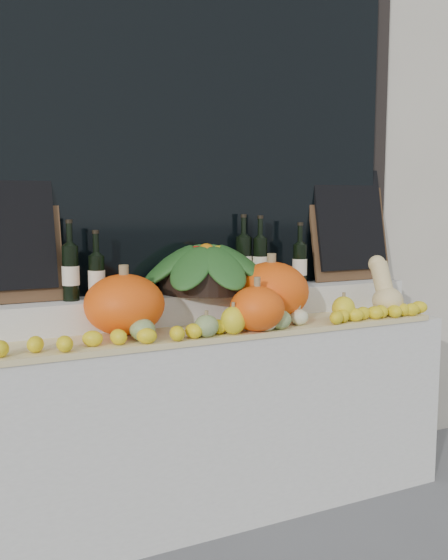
{
  "coord_description": "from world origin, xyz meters",
  "views": [
    {
      "loc": [
        -1.25,
        -1.08,
        1.47
      ],
      "look_at": [
        0.0,
        1.45,
        1.12
      ],
      "focal_mm": 40.0,
      "sensor_mm": 36.0,
      "label": 1
    }
  ],
  "objects_px": {
    "produce_bowl": "(206,267)",
    "wine_bottle_tall": "(244,261)",
    "pumpkin_right": "(271,291)",
    "butternut_squash": "(385,290)",
    "pumpkin_left": "(124,305)"
  },
  "relations": [
    {
      "from": "produce_bowl",
      "to": "wine_bottle_tall",
      "type": "relative_size",
      "value": 1.89
    },
    {
      "from": "pumpkin_right",
      "to": "butternut_squash",
      "type": "xyz_separation_m",
      "value": [
        0.62,
        -0.09,
        -0.02
      ]
    },
    {
      "from": "butternut_squash",
      "to": "pumpkin_left",
      "type": "bearing_deg",
      "value": 175.72
    },
    {
      "from": "pumpkin_left",
      "to": "wine_bottle_tall",
      "type": "bearing_deg",
      "value": 18.17
    },
    {
      "from": "butternut_squash",
      "to": "wine_bottle_tall",
      "type": "relative_size",
      "value": 0.79
    },
    {
      "from": "butternut_squash",
      "to": "produce_bowl",
      "type": "height_order",
      "value": "produce_bowl"
    },
    {
      "from": "wine_bottle_tall",
      "to": "butternut_squash",
      "type": "bearing_deg",
      "value": -27.34
    },
    {
      "from": "pumpkin_left",
      "to": "produce_bowl",
      "type": "xyz_separation_m",
      "value": [
        0.47,
        0.18,
        0.12
      ]
    },
    {
      "from": "pumpkin_left",
      "to": "pumpkin_right",
      "type": "distance_m",
      "value": 0.73
    },
    {
      "from": "pumpkin_left",
      "to": "pumpkin_right",
      "type": "xyz_separation_m",
      "value": [
        0.72,
        -0.01,
        0.01
      ]
    },
    {
      "from": "pumpkin_left",
      "to": "butternut_squash",
      "type": "bearing_deg",
      "value": -4.28
    },
    {
      "from": "pumpkin_right",
      "to": "wine_bottle_tall",
      "type": "height_order",
      "value": "wine_bottle_tall"
    },
    {
      "from": "pumpkin_right",
      "to": "pumpkin_left",
      "type": "bearing_deg",
      "value": 179.13
    },
    {
      "from": "pumpkin_right",
      "to": "butternut_squash",
      "type": "relative_size",
      "value": 1.21
    },
    {
      "from": "pumpkin_right",
      "to": "wine_bottle_tall",
      "type": "bearing_deg",
      "value": 95.16
    }
  ]
}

